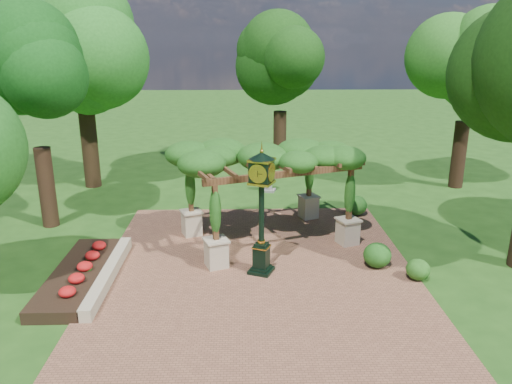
{
  "coord_description": "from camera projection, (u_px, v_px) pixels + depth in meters",
  "views": [
    {
      "loc": [
        -0.45,
        -13.53,
        7.14
      ],
      "look_at": [
        0.0,
        2.5,
        2.2
      ],
      "focal_mm": 35.0,
      "sensor_mm": 36.0,
      "label": 1
    }
  ],
  "objects": [
    {
      "name": "pedestal_clock",
      "position": [
        261.0,
        202.0,
        15.16
      ],
      "size": [
        1.03,
        1.03,
        3.98
      ],
      "rotation": [
        0.0,
        0.0,
        -0.41
      ],
      "color": "black",
      "rests_on": "brick_plaza"
    },
    {
      "name": "tree_east_far",
      "position": [
        470.0,
        67.0,
        23.4
      ],
      "size": [
        4.37,
        4.37,
        8.51
      ],
      "color": "black",
      "rests_on": "ground"
    },
    {
      "name": "brick_plaza",
      "position": [
        257.0,
        271.0,
        15.99
      ],
      "size": [
        10.0,
        12.0,
        0.04
      ],
      "primitive_type": "cube",
      "color": "brown",
      "rests_on": "ground"
    },
    {
      "name": "shrub_back",
      "position": [
        356.0,
        205.0,
        20.89
      ],
      "size": [
        1.04,
        1.04,
        0.84
      ],
      "primitive_type": "ellipsoid",
      "rotation": [
        0.0,
        0.0,
        -0.11
      ],
      "color": "#28651D",
      "rests_on": "brick_plaza"
    },
    {
      "name": "border_wall",
      "position": [
        109.0,
        274.0,
        15.34
      ],
      "size": [
        0.35,
        5.0,
        0.4
      ],
      "primitive_type": "cube",
      "color": "#C6B793",
      "rests_on": "ground"
    },
    {
      "name": "shrub_front",
      "position": [
        418.0,
        269.0,
        15.29
      ],
      "size": [
        0.86,
        0.86,
        0.65
      ],
      "primitive_type": "ellipsoid",
      "rotation": [
        0.0,
        0.0,
        0.21
      ],
      "color": "#255A19",
      "rests_on": "brick_plaza"
    },
    {
      "name": "flower_bed",
      "position": [
        79.0,
        275.0,
        15.32
      ],
      "size": [
        1.5,
        5.0,
        0.36
      ],
      "primitive_type": "cube",
      "color": "red",
      "rests_on": "ground"
    },
    {
      "name": "tree_west_near",
      "position": [
        33.0,
        83.0,
        18.28
      ],
      "size": [
        3.72,
        3.72,
        8.17
      ],
      "color": "#382316",
      "rests_on": "ground"
    },
    {
      "name": "tree_north",
      "position": [
        281.0,
        68.0,
        27.69
      ],
      "size": [
        3.99,
        3.99,
        8.19
      ],
      "color": "#322014",
      "rests_on": "ground"
    },
    {
      "name": "shrub_mid",
      "position": [
        377.0,
        255.0,
        16.11
      ],
      "size": [
        0.91,
        0.91,
        0.81
      ],
      "primitive_type": "ellipsoid",
      "rotation": [
        0.0,
        0.0,
        0.02
      ],
      "color": "#1E5217",
      "rests_on": "brick_plaza"
    },
    {
      "name": "tree_west_far",
      "position": [
        80.0,
        50.0,
        23.28
      ],
      "size": [
        4.35,
        4.35,
        9.72
      ],
      "color": "#322113",
      "rests_on": "ground"
    },
    {
      "name": "pergola",
      "position": [
        268.0,
        162.0,
        17.63
      ],
      "size": [
        6.66,
        5.39,
        3.63
      ],
      "rotation": [
        0.0,
        0.0,
        0.36
      ],
      "color": "#C5B393",
      "rests_on": "brick_plaza"
    },
    {
      "name": "sundial",
      "position": [
        269.0,
        182.0,
        24.24
      ],
      "size": [
        0.71,
        0.71,
        1.05
      ],
      "rotation": [
        0.0,
        0.0,
        -0.25
      ],
      "color": "gray",
      "rests_on": "ground"
    },
    {
      "name": "ground",
      "position": [
        258.0,
        286.0,
        15.04
      ],
      "size": [
        120.0,
        120.0,
        0.0
      ],
      "primitive_type": "plane",
      "color": "#1E4714",
      "rests_on": "ground"
    }
  ]
}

